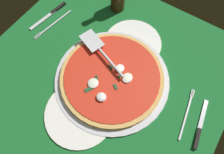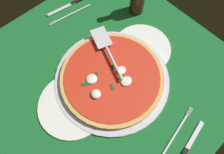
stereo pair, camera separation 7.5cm
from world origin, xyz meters
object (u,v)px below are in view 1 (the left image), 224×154
(place_setting_near, at_px, (52,19))
(place_setting_far, at_px, (193,121))
(dinner_plate_left, at_px, (133,43))
(dinner_plate_right, at_px, (80,113))
(pizza, at_px, (112,77))
(pizza_server, at_px, (100,51))

(place_setting_near, xyz_separation_m, place_setting_far, (0.07, 0.69, -0.00))
(place_setting_far, bearing_deg, dinner_plate_left, 54.46)
(dinner_plate_right, distance_m, place_setting_near, 0.44)
(dinner_plate_right, bearing_deg, place_setting_far, 119.49)
(dinner_plate_left, height_order, place_setting_far, place_setting_far)
(dinner_plate_left, bearing_deg, dinner_plate_right, -0.29)
(dinner_plate_right, bearing_deg, pizza, 173.25)
(dinner_plate_left, relative_size, dinner_plate_right, 0.94)
(pizza, xyz_separation_m, place_setting_near, (-0.10, -0.37, -0.02))
(dinner_plate_right, height_order, pizza_server, pizza_server)
(pizza, xyz_separation_m, pizza_server, (-0.06, -0.09, 0.03))
(dinner_plate_left, bearing_deg, place_setting_far, 64.69)
(pizza_server, bearing_deg, dinner_plate_left, -100.44)
(pizza, relative_size, place_setting_near, 1.71)
(pizza_server, distance_m, place_setting_near, 0.29)
(place_setting_near, distance_m, place_setting_far, 0.70)
(pizza, xyz_separation_m, place_setting_far, (-0.02, 0.32, -0.02))
(pizza_server, relative_size, place_setting_near, 1.09)
(pizza, distance_m, place_setting_far, 0.32)
(dinner_plate_right, height_order, place_setting_far, place_setting_far)
(dinner_plate_right, distance_m, place_setting_far, 0.39)
(dinner_plate_right, height_order, place_setting_near, place_setting_near)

